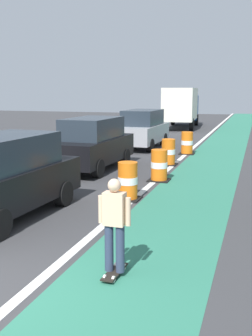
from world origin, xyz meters
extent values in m
cube|color=#2D755B|center=(2.40, 12.00, 0.00)|extent=(2.50, 80.00, 0.01)
cube|color=silver|center=(0.90, 12.00, 0.01)|extent=(0.20, 80.00, 0.01)
cube|color=black|center=(2.03, 1.21, 0.07)|extent=(0.24, 0.81, 0.02)
cylinder|color=silver|center=(1.96, 1.48, 0.06)|extent=(0.04, 0.11, 0.11)
cylinder|color=silver|center=(2.11, 1.47, 0.06)|extent=(0.04, 0.11, 0.11)
cylinder|color=silver|center=(1.94, 0.96, 0.06)|extent=(0.04, 0.11, 0.11)
cylinder|color=silver|center=(2.10, 0.95, 0.06)|extent=(0.04, 0.11, 0.11)
cylinder|color=#2D3851|center=(1.93, 1.22, 0.49)|extent=(0.15, 0.15, 0.82)
cylinder|color=#2D3851|center=(2.13, 1.21, 0.49)|extent=(0.15, 0.15, 0.82)
cube|color=beige|center=(2.03, 1.21, 1.18)|extent=(0.37, 0.23, 0.56)
cylinder|color=beige|center=(1.79, 1.22, 1.15)|extent=(0.09, 0.09, 0.48)
cylinder|color=beige|center=(2.27, 1.21, 1.15)|extent=(0.09, 0.09, 0.48)
sphere|color=beige|center=(2.03, 1.21, 1.58)|extent=(0.22, 0.22, 0.22)
cube|color=black|center=(-1.63, 3.59, 0.79)|extent=(2.06, 4.68, 0.90)
cube|color=#232D38|center=(-1.63, 3.59, 1.64)|extent=(1.76, 2.93, 0.80)
cylinder|color=black|center=(-2.38, 5.06, 0.34)|extent=(0.31, 0.69, 0.68)
cylinder|color=black|center=(-0.74, 4.98, 0.34)|extent=(0.31, 0.69, 0.68)
cube|color=black|center=(-1.95, 10.17, 0.79)|extent=(2.01, 4.67, 0.90)
cube|color=#232D38|center=(-1.95, 10.17, 1.64)|extent=(1.73, 2.91, 0.80)
cylinder|color=black|center=(-2.71, 11.62, 0.34)|extent=(0.31, 0.69, 0.68)
cylinder|color=black|center=(-1.07, 11.56, 0.34)|extent=(0.31, 0.69, 0.68)
cylinder|color=black|center=(-2.82, 8.77, 0.34)|extent=(0.31, 0.69, 0.68)
cylinder|color=black|center=(-1.18, 8.71, 0.34)|extent=(0.31, 0.69, 0.68)
cube|color=#9EA0A5|center=(-1.73, 16.86, 0.79)|extent=(1.95, 4.64, 0.90)
cube|color=#232D38|center=(-1.73, 16.86, 1.64)|extent=(1.69, 2.89, 0.80)
cylinder|color=black|center=(-2.51, 18.31, 0.34)|extent=(0.30, 0.69, 0.68)
cylinder|color=black|center=(-0.88, 18.27, 0.34)|extent=(0.30, 0.69, 0.68)
cylinder|color=black|center=(-2.58, 15.45, 0.34)|extent=(0.30, 0.69, 0.68)
cylinder|color=black|center=(-0.94, 15.41, 0.34)|extent=(0.30, 0.69, 0.68)
cylinder|color=orange|center=(0.74, 6.14, 0.25)|extent=(0.56, 0.56, 0.42)
cylinder|color=white|center=(0.74, 6.14, 0.57)|extent=(0.57, 0.57, 0.21)
cylinder|color=orange|center=(0.74, 6.14, 0.88)|extent=(0.56, 0.56, 0.42)
cube|color=black|center=(0.74, 6.14, 0.02)|extent=(0.73, 0.73, 0.04)
cylinder|color=orange|center=(1.03, 8.89, 0.25)|extent=(0.56, 0.56, 0.42)
cylinder|color=white|center=(1.03, 8.89, 0.57)|extent=(0.57, 0.57, 0.21)
cylinder|color=orange|center=(1.03, 8.89, 0.88)|extent=(0.56, 0.56, 0.42)
cube|color=black|center=(1.03, 8.89, 0.02)|extent=(0.73, 0.73, 0.04)
cylinder|color=orange|center=(0.68, 12.09, 0.25)|extent=(0.56, 0.56, 0.42)
cylinder|color=white|center=(0.68, 12.09, 0.57)|extent=(0.57, 0.57, 0.21)
cylinder|color=orange|center=(0.68, 12.09, 0.88)|extent=(0.56, 0.56, 0.42)
cube|color=black|center=(0.68, 12.09, 0.02)|extent=(0.73, 0.73, 0.04)
cylinder|color=orange|center=(0.93, 15.33, 0.25)|extent=(0.56, 0.56, 0.42)
cylinder|color=white|center=(0.93, 15.33, 0.57)|extent=(0.57, 0.57, 0.21)
cylinder|color=orange|center=(0.93, 15.33, 0.88)|extent=(0.56, 0.56, 0.42)
cube|color=black|center=(0.93, 15.33, 0.02)|extent=(0.73, 0.73, 0.04)
cube|color=silver|center=(-1.81, 28.62, 1.98)|extent=(2.69, 5.75, 2.50)
cube|color=#19478C|center=(-2.08, 32.46, 1.53)|extent=(2.33, 2.05, 2.10)
cylinder|color=black|center=(-3.10, 32.19, 0.48)|extent=(0.37, 0.98, 0.96)
cylinder|color=black|center=(-1.04, 32.33, 0.48)|extent=(0.37, 0.98, 0.96)
cylinder|color=black|center=(-2.74, 27.15, 0.48)|extent=(0.37, 0.98, 0.96)
cylinder|color=black|center=(-0.68, 27.30, 0.48)|extent=(0.37, 0.98, 0.96)
camera|label=1|loc=(4.24, -5.23, 3.13)|focal=45.45mm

